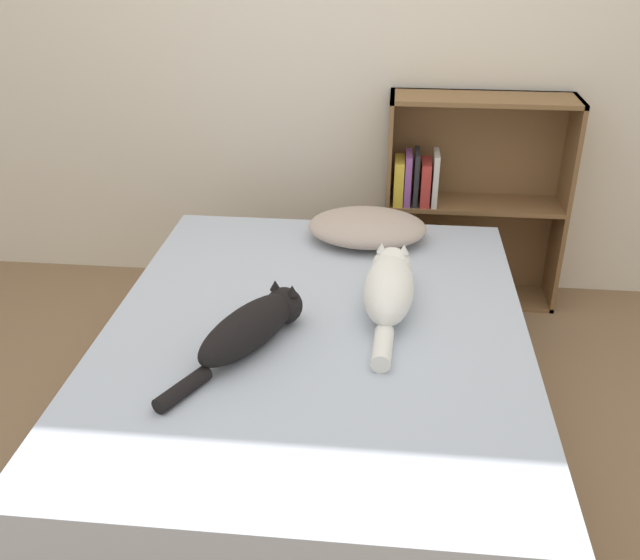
% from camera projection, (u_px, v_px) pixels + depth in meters
% --- Properties ---
extents(ground_plane, '(8.00, 8.00, 0.00)m').
position_uv_depth(ground_plane, '(316.00, 442.00, 2.57)').
color(ground_plane, '#846647').
extents(wall_back, '(8.00, 0.06, 2.50)m').
position_uv_depth(wall_back, '(347.00, 24.00, 3.15)').
color(wall_back, silver).
rests_on(wall_back, ground_plane).
extents(bed, '(1.42, 1.83, 0.49)m').
position_uv_depth(bed, '(316.00, 388.00, 2.46)').
color(bed, '#99754C').
rests_on(bed, ground_plane).
extents(pillow, '(0.48, 0.37, 0.11)m').
position_uv_depth(pillow, '(367.00, 227.00, 2.92)').
color(pillow, '#B29E8E').
rests_on(pillow, bed).
extents(cat_light, '(0.19, 0.63, 0.17)m').
position_uv_depth(cat_light, '(389.00, 287.00, 2.42)').
color(cat_light, white).
rests_on(cat_light, bed).
extents(cat_dark, '(0.36, 0.58, 0.15)m').
position_uv_depth(cat_dark, '(253.00, 326.00, 2.21)').
color(cat_dark, black).
rests_on(cat_dark, bed).
extents(bookshelf, '(0.82, 0.26, 0.99)m').
position_uv_depth(bookshelf, '(466.00, 197.00, 3.33)').
color(bookshelf, brown).
rests_on(bookshelf, ground_plane).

